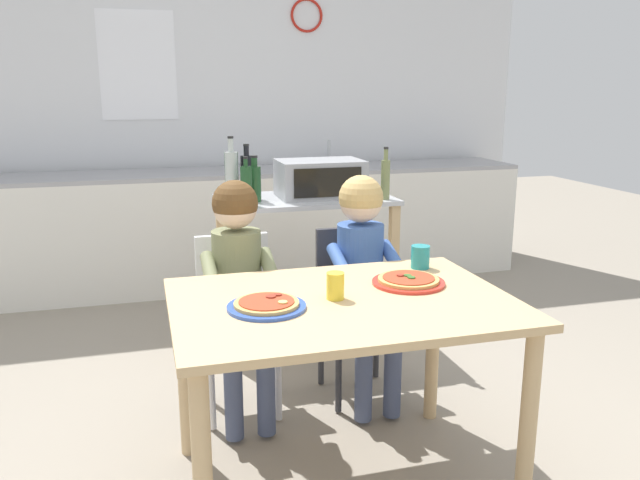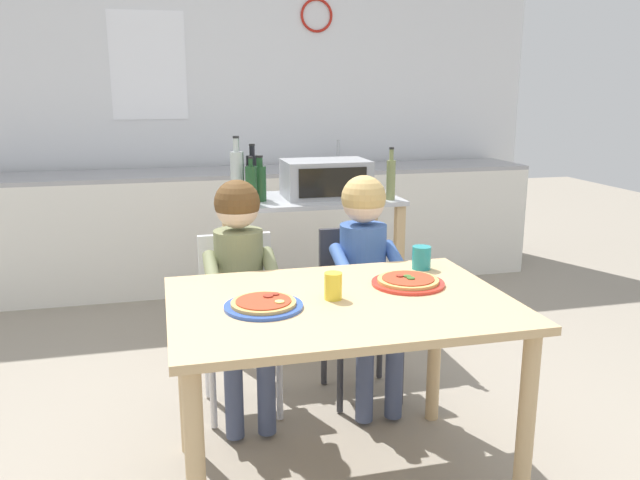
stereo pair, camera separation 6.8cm
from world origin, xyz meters
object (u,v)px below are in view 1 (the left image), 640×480
at_px(bottle_slim_sauce, 246,185).
at_px(drinking_cup_teal, 420,257).
at_px(dining_chair_right, 355,299).
at_px(child_in_olive_shirt, 239,270).
at_px(kitchen_island_cart, 305,247).
at_px(bottle_dark_olive_oil, 385,178).
at_px(toaster_oven, 320,178).
at_px(bottle_squat_spirits, 232,176).
at_px(child_in_blue_striped_shirt, 364,260).
at_px(bottle_brown_beer, 247,176).
at_px(pizza_plate_red_rimmed, 408,281).
at_px(dining_table, 342,327).
at_px(drinking_cup_yellow, 335,286).
at_px(bottle_clear_vinegar, 255,182).
at_px(dining_chair_left, 236,310).
at_px(bottle_tall_green_wine, 232,175).
at_px(pizza_plate_blue_rimmed, 267,305).

distance_m(bottle_slim_sauce, drinking_cup_teal, 1.14).
bearing_deg(dining_chair_right, child_in_olive_shirt, -169.11).
bearing_deg(kitchen_island_cart, bottle_slim_sauce, -157.55).
height_order(bottle_dark_olive_oil, child_in_olive_shirt, bottle_dark_olive_oil).
distance_m(toaster_oven, bottle_squat_spirits, 0.52).
xyz_separation_m(bottle_squat_spirits, child_in_blue_striped_shirt, (0.50, -0.72, -0.32)).
bearing_deg(bottle_brown_beer, child_in_blue_striped_shirt, -65.16).
height_order(toaster_oven, bottle_squat_spirits, bottle_squat_spirits).
distance_m(child_in_olive_shirt, pizza_plate_red_rimmed, 0.78).
xyz_separation_m(dining_table, drinking_cup_teal, (0.44, 0.30, 0.16)).
bearing_deg(drinking_cup_yellow, child_in_olive_shirt, 113.02).
xyz_separation_m(toaster_oven, child_in_olive_shirt, (-0.60, -0.79, -0.28)).
bearing_deg(bottle_clear_vinegar, pizza_plate_red_rimmed, -73.33).
height_order(bottle_squat_spirits, child_in_blue_striped_shirt, bottle_squat_spirits).
xyz_separation_m(bottle_squat_spirits, bottle_dark_olive_oil, (0.84, -0.11, -0.03)).
bearing_deg(dining_chair_right, drinking_cup_teal, -72.48).
relative_size(bottle_brown_beer, dining_chair_left, 0.38).
relative_size(bottle_slim_sauce, bottle_clear_vinegar, 1.02).
relative_size(kitchen_island_cart, dining_chair_right, 1.23).
bearing_deg(bottle_tall_green_wine, bottle_brown_beer, 23.63).
xyz_separation_m(bottle_dark_olive_oil, drinking_cup_teal, (-0.20, -0.93, -0.20)).
distance_m(bottle_clear_vinegar, bottle_squat_spirits, 0.14).
relative_size(bottle_dark_olive_oil, dining_table, 0.24).
height_order(dining_chair_left, drinking_cup_teal, drinking_cup_teal).
bearing_deg(dining_table, toaster_oven, 77.50).
distance_m(dining_chair_right, pizza_plate_blue_rimmed, 1.00).
bearing_deg(kitchen_island_cart, bottle_squat_spirits, -170.07).
height_order(bottle_clear_vinegar, bottle_squat_spirits, bottle_squat_spirits).
distance_m(pizza_plate_blue_rimmed, drinking_cup_yellow, 0.26).
distance_m(bottle_tall_green_wine, child_in_blue_striped_shirt, 1.01).
distance_m(bottle_tall_green_wine, dining_chair_left, 0.89).
relative_size(bottle_brown_beer, pizza_plate_blue_rimmed, 1.11).
bearing_deg(bottle_dark_olive_oil, kitchen_island_cart, 156.18).
relative_size(bottle_dark_olive_oil, drinking_cup_yellow, 2.98).
bearing_deg(pizza_plate_blue_rimmed, dining_table, 4.93).
bearing_deg(bottle_tall_green_wine, bottle_dark_olive_oil, -14.31).
relative_size(pizza_plate_blue_rimmed, drinking_cup_teal, 2.84).
relative_size(toaster_oven, bottle_clear_vinegar, 1.90).
bearing_deg(drinking_cup_yellow, bottle_tall_green_wine, 96.57).
distance_m(kitchen_island_cart, bottle_clear_vinegar, 0.50).
height_order(kitchen_island_cart, drinking_cup_yellow, kitchen_island_cart).
xyz_separation_m(bottle_slim_sauce, child_in_blue_striped_shirt, (0.44, -0.65, -0.28)).
relative_size(bottle_slim_sauce, bottle_dark_olive_oil, 0.88).
xyz_separation_m(bottle_squat_spirits, pizza_plate_red_rimmed, (0.50, -1.23, -0.26)).
bearing_deg(bottle_slim_sauce, bottle_tall_green_wine, 106.40).
bearing_deg(pizza_plate_red_rimmed, bottle_clear_vinegar, 106.67).
xyz_separation_m(child_in_olive_shirt, pizza_plate_red_rimmed, (0.58, -0.52, 0.06)).
height_order(bottle_brown_beer, child_in_olive_shirt, bottle_brown_beer).
distance_m(bottle_clear_vinegar, bottle_dark_olive_oil, 0.73).
xyz_separation_m(bottle_brown_beer, drinking_cup_yellow, (0.07, -1.47, -0.21)).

